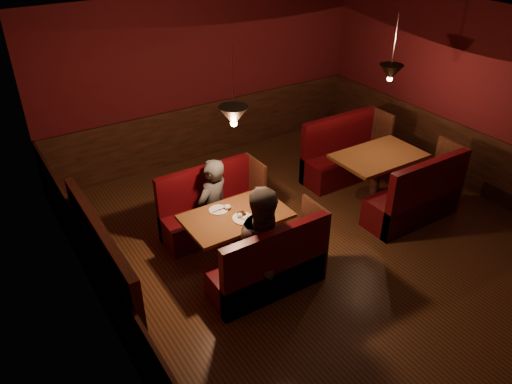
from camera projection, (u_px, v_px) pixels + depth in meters
room at (317, 187)px, 6.22m from camera, size 6.02×7.02×2.92m
main_table at (237, 225)px, 6.40m from camera, size 1.33×0.81×0.93m
main_bench_far at (211, 212)px, 7.07m from camera, size 1.46×0.52×1.00m
main_bench_near at (271, 271)px, 5.98m from camera, size 1.46×0.52×1.00m
second_table at (377, 166)px, 7.74m from camera, size 1.36×0.87×0.77m
second_bench_far at (343, 158)px, 8.46m from camera, size 1.50×0.56×1.07m
second_bench_near at (416, 201)px, 7.28m from camera, size 1.50×0.56×1.07m
diner_a at (212, 189)px, 6.72m from camera, size 0.67×0.56×1.57m
diner_b at (267, 230)px, 5.73m from camera, size 0.90×0.72×1.76m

